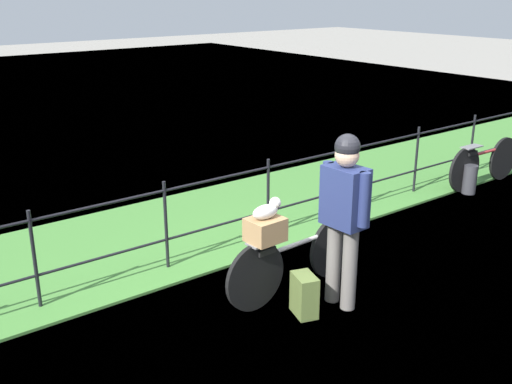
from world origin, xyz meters
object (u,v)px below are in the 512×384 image
object	(u,v)px
bicycle_main	(296,260)
cyclist_person	(344,207)
terrier_dog	(267,210)
wooden_crate	(265,230)
bicycle_parked	(484,163)
mooring_bollard	(470,179)
backpack_on_paving	(304,295)

from	to	relation	value
bicycle_main	cyclist_person	world-z (taller)	cyclist_person
terrier_dog	cyclist_person	xyz separation A→B (m)	(0.56, -0.43, 0.03)
bicycle_main	cyclist_person	distance (m)	0.81
wooden_crate	bicycle_parked	bearing A→B (deg)	9.69
bicycle_main	bicycle_parked	xyz separation A→B (m)	(4.53, 0.82, 0.00)
terrier_dog	cyclist_person	bearing A→B (deg)	-37.31
terrier_dog	mooring_bollard	distance (m)	4.54
backpack_on_paving	mooring_bollard	size ratio (longest dim) A/B	0.93
backpack_on_paving	mooring_bollard	distance (m)	4.40
wooden_crate	bicycle_parked	xyz separation A→B (m)	(4.93, 0.84, -0.42)
bicycle_main	terrier_dog	world-z (taller)	terrier_dog
cyclist_person	bicycle_parked	bearing A→B (deg)	16.27
terrier_dog	mooring_bollard	bearing A→B (deg)	9.51
bicycle_main	terrier_dog	size ratio (longest dim) A/B	5.50
wooden_crate	terrier_dog	size ratio (longest dim) A/B	1.03
wooden_crate	terrier_dog	distance (m)	0.19
bicycle_main	mooring_bollard	distance (m)	4.11
bicycle_main	mooring_bollard	bearing A→B (deg)	10.15
wooden_crate	backpack_on_paving	distance (m)	0.71
terrier_dog	wooden_crate	bearing A→B (deg)	-177.61
cyclist_person	mooring_bollard	distance (m)	4.11
wooden_crate	cyclist_person	world-z (taller)	cyclist_person
backpack_on_paving	bicycle_parked	bearing A→B (deg)	-57.99
wooden_crate	mooring_bollard	size ratio (longest dim) A/B	0.76
cyclist_person	mooring_bollard	xyz separation A→B (m)	(3.86, 1.17, -0.79)
terrier_dog	bicycle_main	bearing A→B (deg)	2.39
wooden_crate	terrier_dog	bearing A→B (deg)	2.39
terrier_dog	cyclist_person	size ratio (longest dim) A/B	0.19
backpack_on_paving	bicycle_parked	distance (m)	4.90
cyclist_person	bicycle_parked	xyz separation A→B (m)	(4.34, 1.27, -0.64)
wooden_crate	bicycle_main	bearing A→B (deg)	2.39
terrier_dog	backpack_on_paving	size ratio (longest dim) A/B	0.79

